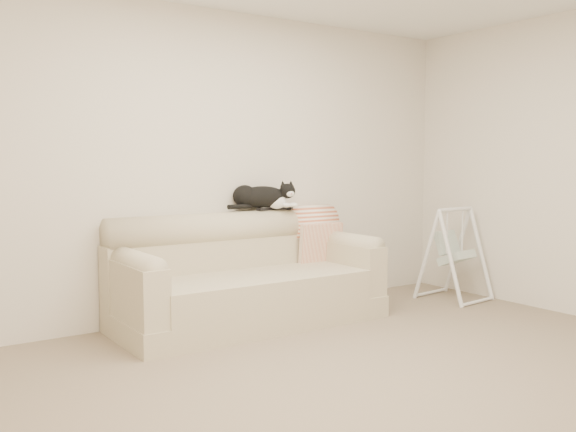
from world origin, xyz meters
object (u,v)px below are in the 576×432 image
object	(u,v)px
sofa	(246,280)
remote_a	(265,209)
tuxedo_cat	(262,197)
remote_b	(283,208)
baby_swing	(454,253)

from	to	relation	value
sofa	remote_a	distance (m)	0.71
tuxedo_cat	sofa	bearing A→B (deg)	-141.59
remote_b	baby_swing	world-z (taller)	remote_b
remote_a	tuxedo_cat	size ratio (longest dim) A/B	0.29
tuxedo_cat	baby_swing	bearing A→B (deg)	-19.08
tuxedo_cat	remote_b	bearing A→B (deg)	-7.95
sofa	remote_a	bearing A→B (deg)	35.39
remote_a	baby_swing	size ratio (longest dim) A/B	0.21
remote_b	tuxedo_cat	world-z (taller)	tuxedo_cat
remote_a	tuxedo_cat	distance (m)	0.11
sofa	baby_swing	world-z (taller)	sofa
tuxedo_cat	baby_swing	size ratio (longest dim) A/B	0.73
remote_b	remote_a	bearing A→B (deg)	173.39
remote_a	baby_swing	xyz separation A→B (m)	(1.75, -0.61, -0.47)
sofa	remote_b	xyz separation A→B (m)	(0.53, 0.23, 0.56)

